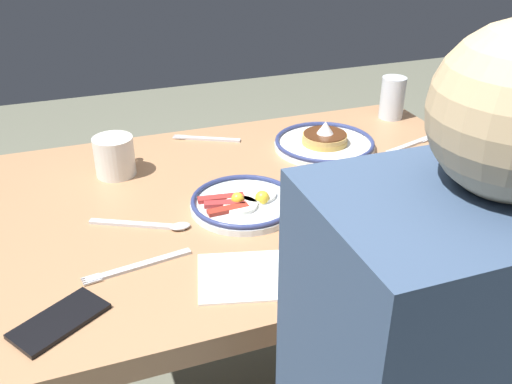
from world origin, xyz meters
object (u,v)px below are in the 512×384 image
Objects in this scene: drinking_glass at (392,100)px; fork_near at (206,139)px; cell_phone at (59,321)px; plate_far_companion at (430,193)px; butter_knife at (416,143)px; plate_center_pancakes at (244,203)px; paper_napkin at (242,276)px; plate_near_main at (324,142)px; fork_far at (137,266)px; coffee_mug at (115,155)px; tea_spoon at (154,225)px.

drinking_glass reaches higher than fork_near.
drinking_glass is at bearing 179.10° from cell_phone.
cell_phone is at bearing 10.29° from plate_far_companion.
cell_phone is at bearing 23.75° from butter_knife.
plate_center_pancakes reaches higher than butter_knife.
paper_napkin is (0.08, 0.22, -0.01)m from plate_center_pancakes.
butter_knife is (-0.24, 0.06, -0.01)m from plate_near_main.
paper_napkin is at bearing 49.96° from plate_near_main.
paper_napkin is 0.19m from fork_far.
drinking_glass is (-0.57, -0.35, 0.04)m from plate_center_pancakes.
plate_center_pancakes is 1.05× the size of butter_knife.
paper_napkin is (0.37, 0.44, -0.01)m from plate_near_main.
fork_far is at bearing 87.51° from coffee_mug.
drinking_glass is at bearing 177.54° from fork_near.
plate_near_main is 0.36m from plate_center_pancakes.
plate_center_pancakes is at bearing -151.25° from fork_far.
plate_near_main is at bearing -13.17° from butter_knife.
plate_near_main reaches higher than paper_napkin.
plate_near_main is 1.77× the size of cell_phone.
butter_knife is at bearing -162.82° from plate_center_pancakes.
plate_far_companion is (-0.10, 0.32, -0.00)m from plate_near_main.
coffee_mug is at bearing -92.49° from fork_far.
plate_far_companion reaches higher than butter_knife.
tea_spoon is at bearing 2.88° from plate_center_pancakes.
drinking_glass is at bearing -154.62° from tea_spoon.
plate_center_pancakes is at bearing 36.92° from plate_near_main.
plate_near_main reaches higher than cell_phone.
tea_spoon is (0.58, -0.09, -0.01)m from plate_far_companion.
drinking_glass reaches higher than butter_knife.
tea_spoon is at bearing 60.90° from fork_near.
fork_far is 0.93× the size of butter_knife.
plate_far_companion is 0.59m from tea_spoon.
plate_near_main reaches higher than fork_far.
fork_far is (0.81, 0.48, -0.05)m from drinking_glass.
plate_far_companion is 0.63m from fork_far.
coffee_mug is 0.80× the size of cell_phone.
coffee_mug reaches higher than tea_spoon.
butter_knife is (-0.51, 0.21, -0.00)m from fork_near.
cell_phone is at bearing 36.88° from fork_far.
paper_napkin is 0.71× the size of butter_knife.
plate_near_main is 0.58m from paper_napkin.
plate_far_companion is 0.71m from coffee_mug.
plate_near_main is 0.64m from fork_far.
plate_near_main is 1.70× the size of paper_napkin.
tea_spoon is at bearing 25.38° from drinking_glass.
plate_far_companion reaches higher than cell_phone.
tea_spoon is (0.76, 0.36, -0.05)m from drinking_glass.
butter_knife reaches higher than paper_napkin.
fork_near is at bearing -52.03° from plate_far_companion.
drinking_glass is at bearing -154.50° from plate_near_main.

